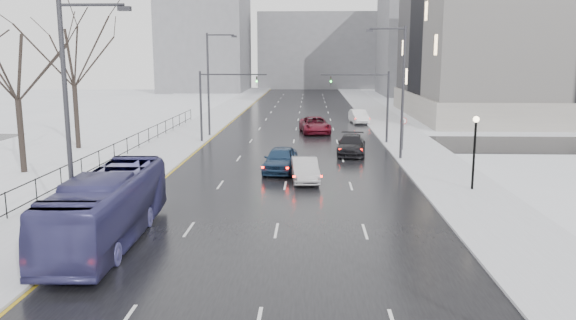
# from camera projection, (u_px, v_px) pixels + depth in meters

# --- Properties ---
(road) EXTENTS (16.00, 150.00, 0.04)m
(road) POSITION_uv_depth(u_px,v_px,m) (297.00, 127.00, 62.75)
(road) COLOR black
(road) RESTS_ON ground
(cross_road) EXTENTS (130.00, 10.00, 0.04)m
(cross_road) POSITION_uv_depth(u_px,v_px,m) (294.00, 143.00, 50.96)
(cross_road) COLOR black
(cross_road) RESTS_ON ground
(sidewalk_left) EXTENTS (5.00, 150.00, 0.16)m
(sidewalk_left) POSITION_uv_depth(u_px,v_px,m) (204.00, 126.00, 63.15)
(sidewalk_left) COLOR silver
(sidewalk_left) RESTS_ON ground
(sidewalk_right) EXTENTS (5.00, 150.00, 0.16)m
(sidewalk_right) POSITION_uv_depth(u_px,v_px,m) (391.00, 127.00, 62.33)
(sidewalk_right) COLOR silver
(sidewalk_right) RESTS_ON ground
(park_strip) EXTENTS (14.00, 150.00, 0.12)m
(park_strip) POSITION_uv_depth(u_px,v_px,m) (120.00, 126.00, 63.52)
(park_strip) COLOR white
(park_strip) RESTS_ON ground
(tree_park_d) EXTENTS (8.75, 8.75, 12.50)m
(tree_park_d) POSITION_uv_depth(u_px,v_px,m) (24.00, 174.00, 37.91)
(tree_park_d) COLOR black
(tree_park_d) RESTS_ON ground
(tree_park_e) EXTENTS (9.45, 9.45, 13.50)m
(tree_park_e) POSITION_uv_depth(u_px,v_px,m) (79.00, 149.00, 47.75)
(tree_park_e) COLOR black
(tree_park_e) RESTS_ON ground
(iron_fence) EXTENTS (0.06, 70.00, 1.30)m
(iron_fence) POSITION_uv_depth(u_px,v_px,m) (68.00, 173.00, 33.62)
(iron_fence) COLOR black
(iron_fence) RESTS_ON sidewalk_left
(streetlight_r_mid) EXTENTS (2.95, 0.25, 10.00)m
(streetlight_r_mid) POSITION_uv_depth(u_px,v_px,m) (400.00, 86.00, 41.76)
(streetlight_r_mid) COLOR #2D2D33
(streetlight_r_mid) RESTS_ON ground
(streetlight_l_near) EXTENTS (2.95, 0.25, 10.00)m
(streetlight_l_near) POSITION_uv_depth(u_px,v_px,m) (72.00, 111.00, 22.75)
(streetlight_l_near) COLOR #2D2D33
(streetlight_l_near) RESTS_ON ground
(streetlight_l_far) EXTENTS (2.95, 0.25, 10.00)m
(streetlight_l_far) POSITION_uv_depth(u_px,v_px,m) (211.00, 79.00, 54.19)
(streetlight_l_far) COLOR #2D2D33
(streetlight_l_far) RESTS_ON ground
(lamppost_r_mid) EXTENTS (0.36, 0.36, 4.28)m
(lamppost_r_mid) POSITION_uv_depth(u_px,v_px,m) (475.00, 142.00, 32.31)
(lamppost_r_mid) COLOR black
(lamppost_r_mid) RESTS_ON sidewalk_right
(mast_signal_right) EXTENTS (6.10, 0.33, 6.50)m
(mast_signal_right) POSITION_uv_depth(u_px,v_px,m) (376.00, 98.00, 49.93)
(mast_signal_right) COLOR #2D2D33
(mast_signal_right) RESTS_ON ground
(mast_signal_left) EXTENTS (6.10, 0.33, 6.50)m
(mast_signal_left) POSITION_uv_depth(u_px,v_px,m) (212.00, 98.00, 50.50)
(mast_signal_left) COLOR #2D2D33
(mast_signal_left) RESTS_ON ground
(no_uturn_sign) EXTENTS (0.60, 0.06, 2.70)m
(no_uturn_sign) POSITION_uv_depth(u_px,v_px,m) (403.00, 124.00, 46.26)
(no_uturn_sign) COLOR #2D2D33
(no_uturn_sign) RESTS_ON sidewalk_right
(civic_building) EXTENTS (41.00, 31.00, 24.80)m
(civic_building) POSITION_uv_depth(u_px,v_px,m) (575.00, 29.00, 71.13)
(civic_building) COLOR gray
(civic_building) RESTS_ON ground
(bldg_far_right) EXTENTS (24.00, 20.00, 22.00)m
(bldg_far_right) POSITION_uv_depth(u_px,v_px,m) (441.00, 40.00, 113.68)
(bldg_far_right) COLOR slate
(bldg_far_right) RESTS_ON ground
(bldg_far_left) EXTENTS (18.00, 22.00, 28.00)m
(bldg_far_left) POSITION_uv_depth(u_px,v_px,m) (205.00, 28.00, 124.91)
(bldg_far_left) COLOR slate
(bldg_far_left) RESTS_ON ground
(bldg_far_center) EXTENTS (30.00, 18.00, 18.00)m
(bldg_far_center) POSITION_uv_depth(u_px,v_px,m) (321.00, 51.00, 139.54)
(bldg_far_center) COLOR slate
(bldg_far_center) RESTS_ON ground
(bus) EXTENTS (2.90, 10.85, 3.00)m
(bus) POSITION_uv_depth(u_px,v_px,m) (108.00, 207.00, 23.64)
(bus) COLOR #3B3A71
(bus) RESTS_ON road
(sedan_center_near) EXTENTS (2.51, 5.20, 1.71)m
(sedan_center_near) POSITION_uv_depth(u_px,v_px,m) (281.00, 159.00, 38.18)
(sedan_center_near) COLOR navy
(sedan_center_near) RESTS_ON road
(sedan_right_near) EXTENTS (1.97, 4.62, 1.48)m
(sedan_right_near) POSITION_uv_depth(u_px,v_px,m) (305.00, 170.00, 35.30)
(sedan_right_near) COLOR #A8A6AA
(sedan_right_near) RESTS_ON road
(sedan_right_cross) EXTENTS (3.47, 6.28, 1.67)m
(sedan_right_cross) POSITION_uv_depth(u_px,v_px,m) (315.00, 125.00, 57.36)
(sedan_right_cross) COLOR #5A0F1F
(sedan_right_cross) RESTS_ON road
(sedan_right_far) EXTENTS (2.72, 5.58, 1.56)m
(sedan_right_far) POSITION_uv_depth(u_px,v_px,m) (352.00, 145.00, 44.88)
(sedan_right_far) COLOR black
(sedan_right_far) RESTS_ON road
(sedan_right_distant) EXTENTS (2.18, 4.97, 1.59)m
(sedan_right_distant) POSITION_uv_depth(u_px,v_px,m) (359.00, 116.00, 65.99)
(sedan_right_distant) COLOR white
(sedan_right_distant) RESTS_ON road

